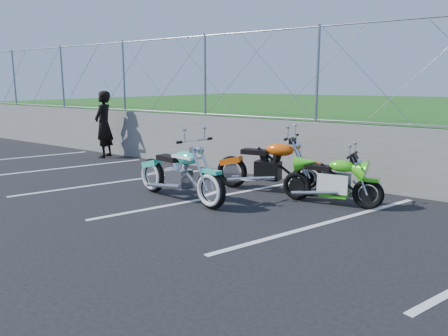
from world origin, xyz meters
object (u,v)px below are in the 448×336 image
Objects in this scene: cruiser_turquoise at (181,176)px; sportbike_green at (333,183)px; naked_orange at (271,168)px; person_standing at (104,124)px.

cruiser_turquoise reaches higher than sportbike_green.
person_standing is at bearing 162.32° from naked_orange.
naked_orange is at bearing 58.89° from person_standing.
cruiser_turquoise is at bearing -133.65° from naked_orange.
sportbike_green is 7.35m from person_standing.
cruiser_turquoise is at bearing 41.27° from person_standing.
cruiser_turquoise reaches higher than naked_orange.
naked_orange is 5.98m from person_standing.
sportbike_green is (1.36, -0.16, -0.08)m from naked_orange.
naked_orange is (0.99, 1.53, 0.02)m from cruiser_turquoise.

